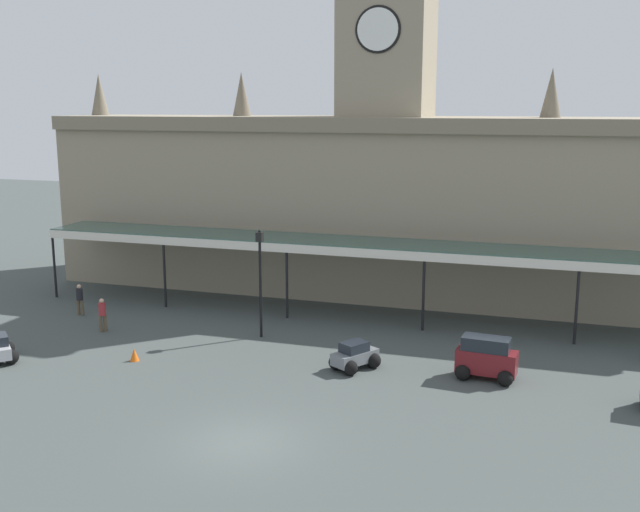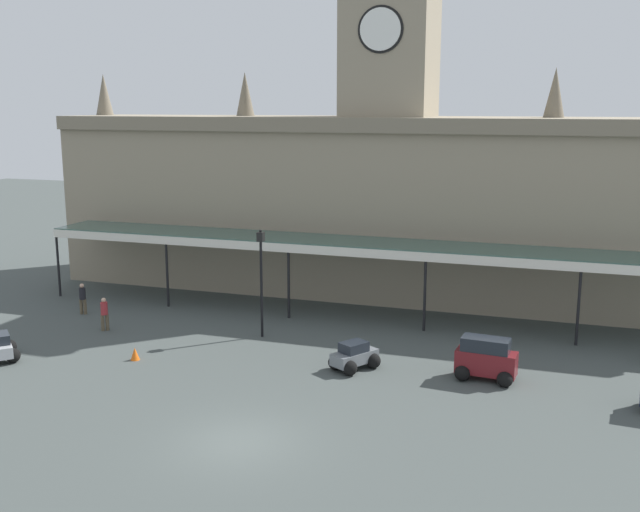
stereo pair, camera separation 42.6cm
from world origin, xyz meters
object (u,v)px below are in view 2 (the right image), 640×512
object	(u,v)px
car_maroon_van	(486,361)
pedestrian_crossing_forecourt	(83,298)
car_silver_sedan	(0,349)
victorian_lamppost	(261,271)
traffic_cone	(135,354)
car_grey_sedan	(354,358)
pedestrian_beside_cars	(104,313)

from	to	relation	value
car_maroon_van	pedestrian_crossing_forecourt	world-z (taller)	car_maroon_van
car_silver_sedan	victorian_lamppost	distance (m)	11.99
traffic_cone	car_grey_sedan	bearing A→B (deg)	11.68
pedestrian_crossing_forecourt	car_silver_sedan	bearing A→B (deg)	-82.56
car_maroon_van	traffic_cone	distance (m)	15.00
victorian_lamppost	traffic_cone	xyz separation A→B (m)	(-3.99, -4.83, -2.95)
car_maroon_van	pedestrian_beside_cars	xyz separation A→B (m)	(-18.54, 0.88, 0.10)
car_grey_sedan	victorian_lamppost	world-z (taller)	victorian_lamppost
car_silver_sedan	traffic_cone	bearing A→B (deg)	17.97
car_silver_sedan	traffic_cone	distance (m)	5.90
car_silver_sedan	pedestrian_beside_cars	size ratio (longest dim) A/B	1.33
car_maroon_van	pedestrian_beside_cars	distance (m)	18.56
car_grey_sedan	traffic_cone	size ratio (longest dim) A/B	4.07
car_silver_sedan	victorian_lamppost	world-z (taller)	victorian_lamppost
car_silver_sedan	pedestrian_crossing_forecourt	size ratio (longest dim) A/B	1.33
car_grey_sedan	victorian_lamppost	xyz separation A→B (m)	(-5.42, 2.88, 2.72)
car_grey_sedan	traffic_cone	xyz separation A→B (m)	(-9.41, -1.94, -0.23)
pedestrian_crossing_forecourt	traffic_cone	size ratio (longest dim) A/B	3.02
car_silver_sedan	traffic_cone	size ratio (longest dim) A/B	4.02
pedestrian_crossing_forecourt	car_grey_sedan	bearing A→B (deg)	-12.30
traffic_cone	victorian_lamppost	bearing A→B (deg)	50.45
car_grey_sedan	car_silver_sedan	size ratio (longest dim) A/B	1.01
car_maroon_van	victorian_lamppost	bearing A→B (deg)	167.33
car_maroon_van	pedestrian_beside_cars	world-z (taller)	car_maroon_van
victorian_lamppost	traffic_cone	distance (m)	6.92
car_silver_sedan	victorian_lamppost	xyz separation A→B (m)	(9.60, 6.65, 2.72)
traffic_cone	pedestrian_crossing_forecourt	bearing A→B (deg)	140.41
pedestrian_crossing_forecourt	victorian_lamppost	xyz separation A→B (m)	(10.55, -0.60, 2.32)
car_grey_sedan	pedestrian_beside_cars	xyz separation A→B (m)	(-13.16, 1.34, 0.41)
car_maroon_van	traffic_cone	bearing A→B (deg)	-170.79
car_grey_sedan	pedestrian_beside_cars	world-z (taller)	pedestrian_beside_cars
car_maroon_van	car_grey_sedan	bearing A→B (deg)	-175.17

